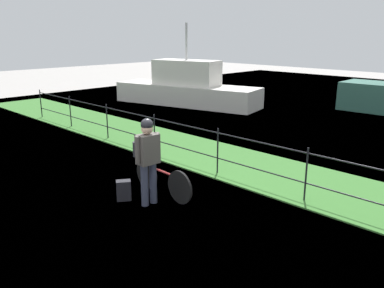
{
  "coord_description": "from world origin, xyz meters",
  "views": [
    {
      "loc": [
        5.72,
        -4.43,
        3.18
      ],
      "look_at": [
        0.03,
        1.33,
        0.9
      ],
      "focal_mm": 37.08,
      "sensor_mm": 36.0,
      "label": 1
    }
  ],
  "objects": [
    {
      "name": "backpack_on_paving",
      "position": [
        -0.31,
        -0.23,
        0.2
      ],
      "size": [
        0.31,
        0.33,
        0.4
      ],
      "primitive_type": "cube",
      "rotation": [
        0.0,
        0.0,
        0.98
      ],
      "color": "black",
      "rests_on": "ground"
    },
    {
      "name": "harbor_water",
      "position": [
        0.0,
        10.09,
        0.0
      ],
      "size": [
        30.0,
        30.0,
        0.0
      ],
      "primitive_type": "plane",
      "color": "#60849E",
      "rests_on": "ground"
    },
    {
      "name": "wooden_crate",
      "position": [
        -0.34,
        0.48,
        0.78
      ],
      "size": [
        0.38,
        0.3,
        0.24
      ],
      "primitive_type": "cube",
      "rotation": [
        0.0,
        0.0,
        -0.05
      ],
      "color": "olive",
      "rests_on": "bicycle_main"
    },
    {
      "name": "moored_boat_near",
      "position": [
        -7.13,
        8.23,
        0.73
      ],
      "size": [
        7.02,
        3.33,
        3.6
      ],
      "color": "silver",
      "rests_on": "ground"
    },
    {
      "name": "bicycle_main",
      "position": [
        0.04,
        0.46,
        0.35
      ],
      "size": [
        1.72,
        0.18,
        0.66
      ],
      "color": "black",
      "rests_on": "ground"
    },
    {
      "name": "mooring_bollard",
      "position": [
        -2.41,
        1.71,
        0.2
      ],
      "size": [
        0.2,
        0.2,
        0.4
      ],
      "primitive_type": "cylinder",
      "color": "#38383D",
      "rests_on": "ground"
    },
    {
      "name": "iron_fence",
      "position": [
        0.0,
        2.21,
        0.64
      ],
      "size": [
        18.04,
        0.04,
        1.09
      ],
      "color": "black",
      "rests_on": "ground"
    },
    {
      "name": "ground_plane",
      "position": [
        0.0,
        0.0,
        0.0
      ],
      "size": [
        60.0,
        60.0,
        0.0
      ],
      "primitive_type": "plane",
      "color": "#9E9993"
    },
    {
      "name": "terrier_dog",
      "position": [
        -0.32,
        0.48,
        0.98
      ],
      "size": [
        0.32,
        0.15,
        0.18
      ],
      "color": "silver",
      "rests_on": "wooden_crate"
    },
    {
      "name": "grass_strip",
      "position": [
        0.0,
        3.08,
        0.01
      ],
      "size": [
        27.0,
        2.4,
        0.03
      ],
      "primitive_type": "cube",
      "color": "#38702D",
      "rests_on": "ground"
    },
    {
      "name": "cyclist_person",
      "position": [
        0.19,
        0.0,
        1.0
      ],
      "size": [
        0.28,
        0.54,
        1.68
      ],
      "color": "#383D51",
      "rests_on": "ground"
    }
  ]
}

